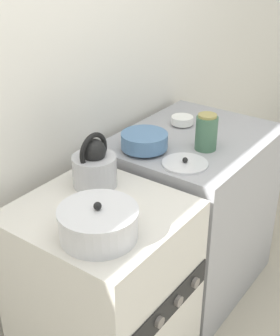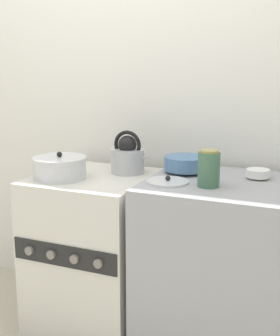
{
  "view_description": "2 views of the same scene",
  "coord_description": "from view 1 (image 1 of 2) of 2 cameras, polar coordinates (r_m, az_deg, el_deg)",
  "views": [
    {
      "loc": [
        -1.12,
        -0.69,
        1.82
      ],
      "look_at": [
        0.31,
        0.35,
        0.9
      ],
      "focal_mm": 50.0,
      "sensor_mm": 36.0,
      "label": 1
    },
    {
      "loc": [
        1.17,
        -1.79,
        1.45
      ],
      "look_at": [
        0.28,
        0.29,
        0.94
      ],
      "focal_mm": 50.0,
      "sensor_mm": 36.0,
      "label": 2
    }
  ],
  "objects": [
    {
      "name": "small_ceramic_bowl",
      "position": [
        2.42,
        5.17,
        5.82
      ],
      "size": [
        0.11,
        0.11,
        0.05
      ],
      "color": "white",
      "rests_on": "counter"
    },
    {
      "name": "loose_pot_lid",
      "position": [
        2.03,
        5.5,
        0.57
      ],
      "size": [
        0.2,
        0.2,
        0.03
      ],
      "color": "silver",
      "rests_on": "counter"
    },
    {
      "name": "stove",
      "position": [
        2.04,
        -4.43,
        -15.32
      ],
      "size": [
        0.6,
        0.64,
        0.87
      ],
      "color": "beige",
      "rests_on": "ground_plane"
    },
    {
      "name": "kettle",
      "position": [
        1.9,
        -5.54,
        0.29
      ],
      "size": [
        0.22,
        0.18,
        0.23
      ],
      "color": "#B2B2B7",
      "rests_on": "stove"
    },
    {
      "name": "counter",
      "position": [
        2.52,
        6.11,
        -5.49
      ],
      "size": [
        0.82,
        0.66,
        0.9
      ],
      "color": "#99999E",
      "rests_on": "ground_plane"
    },
    {
      "name": "enamel_bowl",
      "position": [
        2.13,
        0.53,
        3.33
      ],
      "size": [
        0.21,
        0.21,
        0.08
      ],
      "color": "#4C729E",
      "rests_on": "counter"
    },
    {
      "name": "wall_back",
      "position": [
        1.89,
        -15.28,
        9.08
      ],
      "size": [
        7.0,
        0.06,
        2.5
      ],
      "color": "silver",
      "rests_on": "ground_plane"
    },
    {
      "name": "storage_jar",
      "position": [
        2.15,
        8.09,
        4.34
      ],
      "size": [
        0.1,
        0.1,
        0.17
      ],
      "color": "#3F664C",
      "rests_on": "counter"
    },
    {
      "name": "cooking_pot",
      "position": [
        1.6,
        -5.1,
        -6.73
      ],
      "size": [
        0.28,
        0.28,
        0.14
      ],
      "color": "silver",
      "rests_on": "stove"
    }
  ]
}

